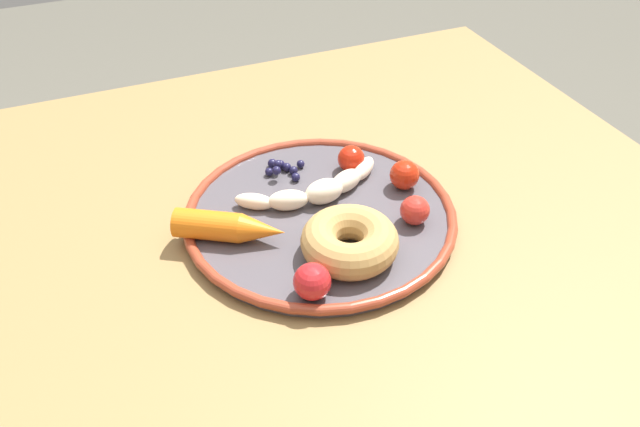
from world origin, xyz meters
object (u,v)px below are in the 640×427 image
(tomato_near, at_px, (351,159))
(tomato_mid, at_px, (312,282))
(carrot_orange, at_px, (230,227))
(dining_table, at_px, (320,268))
(banana, at_px, (317,190))
(plate, at_px, (320,215))
(tomato_extra, at_px, (415,210))
(donut, at_px, (350,241))
(tomato_far, at_px, (404,175))
(blueberry_pile, at_px, (283,168))

(tomato_near, bearing_deg, tomato_mid, 55.50)
(carrot_orange, bearing_deg, dining_table, -163.56)
(banana, height_order, tomato_near, tomato_near)
(plate, relative_size, tomato_extra, 9.35)
(tomato_near, height_order, tomato_mid, tomato_mid)
(donut, distance_m, tomato_extra, 0.10)
(banana, bearing_deg, donut, 86.44)
(plate, xyz_separation_m, donut, (-0.00, 0.08, 0.02))
(dining_table, height_order, tomato_extra, tomato_extra)
(dining_table, xyz_separation_m, donut, (0.01, 0.11, 0.14))
(carrot_orange, xyz_separation_m, donut, (-0.11, 0.08, 0.00))
(tomato_near, xyz_separation_m, tomato_far, (-0.04, 0.06, 0.00))
(carrot_orange, distance_m, tomato_extra, 0.21)
(plate, distance_m, banana, 0.03)
(banana, distance_m, blueberry_pile, 0.07)
(banana, relative_size, carrot_orange, 1.60)
(banana, bearing_deg, tomato_mid, 66.02)
(tomato_far, xyz_separation_m, tomato_extra, (0.02, 0.07, -0.00))
(plate, bearing_deg, banana, -105.65)
(dining_table, height_order, plate, plate)
(tomato_near, relative_size, tomato_far, 0.95)
(dining_table, height_order, carrot_orange, carrot_orange)
(dining_table, xyz_separation_m, tomato_far, (-0.10, 0.02, 0.14))
(tomato_mid, xyz_separation_m, tomato_extra, (-0.15, -0.06, -0.00))
(dining_table, xyz_separation_m, tomato_extra, (-0.08, 0.09, 0.14))
(plate, distance_m, tomato_mid, 0.14)
(dining_table, distance_m, tomato_extra, 0.18)
(plate, xyz_separation_m, blueberry_pile, (0.01, -0.10, 0.01))
(banana, bearing_deg, carrot_orange, 15.75)
(dining_table, distance_m, carrot_orange, 0.19)
(carrot_orange, height_order, donut, donut)
(dining_table, height_order, banana, banana)
(carrot_orange, bearing_deg, donut, 145.86)
(tomato_extra, bearing_deg, banana, -44.94)
(tomato_mid, bearing_deg, dining_table, -115.17)
(donut, relative_size, blueberry_pile, 2.05)
(tomato_mid, relative_size, tomato_extra, 1.13)
(plate, relative_size, tomato_mid, 8.27)
(dining_table, distance_m, donut, 0.18)
(plate, xyz_separation_m, tomato_far, (-0.12, -0.01, 0.02))
(tomato_mid, bearing_deg, carrot_orange, -66.29)
(donut, relative_size, tomato_near, 3.08)
(banana, relative_size, donut, 1.87)
(plate, xyz_separation_m, banana, (-0.01, -0.03, 0.02))
(dining_table, relative_size, banana, 4.64)
(plate, xyz_separation_m, tomato_mid, (0.06, 0.12, 0.02))
(plate, xyz_separation_m, tomato_near, (-0.07, -0.07, 0.02))
(dining_table, xyz_separation_m, blueberry_pile, (0.03, -0.06, 0.13))
(donut, bearing_deg, dining_table, -96.10)
(tomato_near, relative_size, tomato_extra, 1.01)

